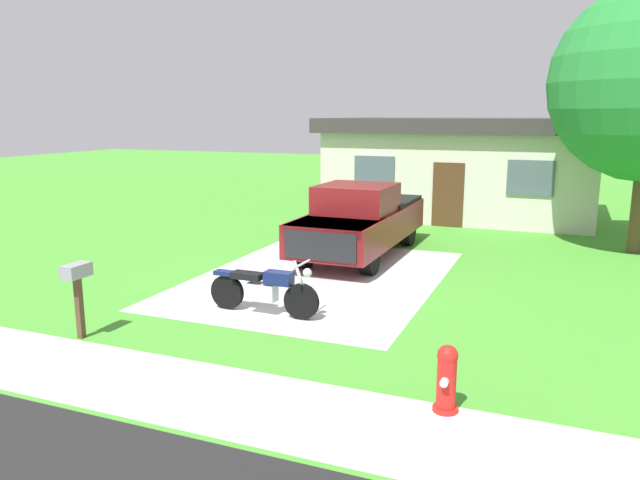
% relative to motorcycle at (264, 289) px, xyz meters
% --- Properties ---
extents(ground_plane, '(80.00, 80.00, 0.00)m').
position_rel_motorcycle_xyz_m(ground_plane, '(-0.01, 2.74, -0.47)').
color(ground_plane, '#46972F').
extents(driveway_pad, '(5.23, 7.28, 0.01)m').
position_rel_motorcycle_xyz_m(driveway_pad, '(-0.01, 2.74, -0.47)').
color(driveway_pad, silver).
rests_on(driveway_pad, ground).
extents(sidewalk_strip, '(36.00, 1.80, 0.01)m').
position_rel_motorcycle_xyz_m(sidewalk_strip, '(-0.01, -3.26, -0.47)').
color(sidewalk_strip, silver).
rests_on(sidewalk_strip, ground).
extents(motorcycle, '(2.21, 0.70, 1.09)m').
position_rel_motorcycle_xyz_m(motorcycle, '(0.00, 0.00, 0.00)').
color(motorcycle, black).
rests_on(motorcycle, ground).
extents(pickup_truck, '(2.04, 5.64, 1.90)m').
position_rel_motorcycle_xyz_m(pickup_truck, '(0.14, 5.30, 0.48)').
color(pickup_truck, black).
rests_on(pickup_truck, ground).
extents(fire_hydrant, '(0.32, 0.40, 0.87)m').
position_rel_motorcycle_xyz_m(fire_hydrant, '(3.83, -2.52, -0.05)').
color(fire_hydrant, red).
rests_on(fire_hydrant, ground).
extents(mailbox, '(0.26, 0.48, 1.26)m').
position_rel_motorcycle_xyz_m(mailbox, '(-2.24, -2.24, 0.51)').
color(mailbox, '#4C3823').
rests_on(mailbox, ground).
extents(neighbor_house, '(9.60, 5.60, 3.50)m').
position_rel_motorcycle_xyz_m(neighbor_house, '(1.47, 12.77, 1.32)').
color(neighbor_house, beige).
rests_on(neighbor_house, ground).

